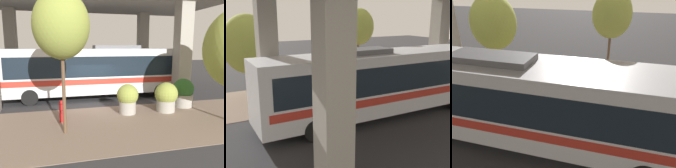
{
  "view_description": "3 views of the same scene",
  "coord_description": "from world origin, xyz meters",
  "views": [
    {
      "loc": [
        -12.43,
        2.15,
        3.6
      ],
      "look_at": [
        1.66,
        -1.35,
        1.1
      ],
      "focal_mm": 35.0,
      "sensor_mm": 36.0,
      "label": 1
    },
    {
      "loc": [
        14.11,
        -9.27,
        5.37
      ],
      "look_at": [
        -0.95,
        -1.14,
        1.04
      ],
      "focal_mm": 45.0,
      "sensor_mm": 36.0,
      "label": 2
    },
    {
      "loc": [
        9.38,
        2.74,
        6.2
      ],
      "look_at": [
        -1.28,
        -0.21,
        0.87
      ],
      "focal_mm": 35.0,
      "sensor_mm": 36.0,
      "label": 3
    }
  ],
  "objects": [
    {
      "name": "ground_plane",
      "position": [
        0.0,
        0.0,
        0.0
      ],
      "size": [
        80.0,
        80.0,
        0.0
      ],
      "primitive_type": "plane",
      "color": "#2D2D30",
      "rests_on": "ground"
    },
    {
      "name": "street_tree_near",
      "position": [
        -3.52,
        1.96,
        4.4
      ],
      "size": [
        2.21,
        2.21,
        5.74
      ],
      "color": "brown",
      "rests_on": "ground"
    },
    {
      "name": "planter_back",
      "position": [
        -0.98,
        -5.12,
        0.85
      ],
      "size": [
        1.23,
        1.23,
        1.72
      ],
      "color": "#9E998E",
      "rests_on": "ground"
    },
    {
      "name": "fire_hydrant",
      "position": [
        -2.08,
        2.06,
        0.55
      ],
      "size": [
        0.51,
        0.24,
        1.08
      ],
      "color": "#B21919",
      "rests_on": "ground"
    },
    {
      "name": "street_tree_far",
      "position": [
        -3.99,
        -5.93,
        3.51
      ],
      "size": [
        3.1,
        3.1,
        5.37
      ],
      "color": "brown",
      "rests_on": "ground"
    },
    {
      "name": "planter_middle",
      "position": [
        -1.55,
        -1.42,
        0.86
      ],
      "size": [
        1.16,
        1.16,
        1.62
      ],
      "color": "#9E998E",
      "rests_on": "ground"
    },
    {
      "name": "sidewalk_strip",
      "position": [
        -3.0,
        0.0,
        0.01
      ],
      "size": [
        6.0,
        40.0,
        0.02
      ],
      "color": "#7A6656",
      "rests_on": "ground"
    },
    {
      "name": "bus",
      "position": [
        2.65,
        -0.64,
        2.0
      ],
      "size": [
        2.65,
        12.95,
        3.69
      ],
      "color": "silver",
      "rests_on": "ground"
    },
    {
      "name": "planter_front",
      "position": [
        -1.7,
        -3.61,
        0.85
      ],
      "size": [
        1.26,
        1.26,
        1.66
      ],
      "color": "#9E998E",
      "rests_on": "ground"
    }
  ]
}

